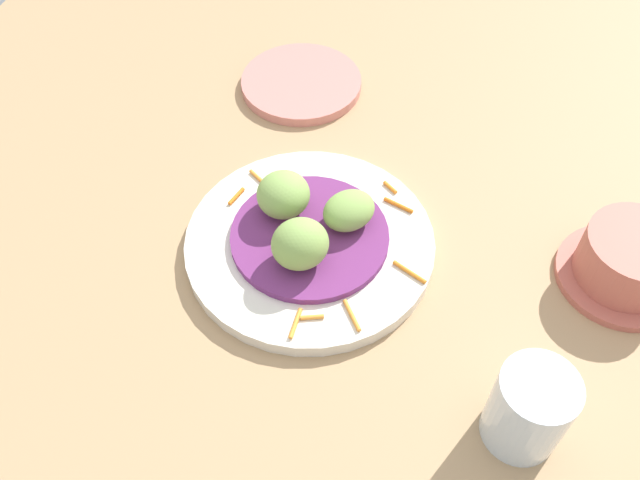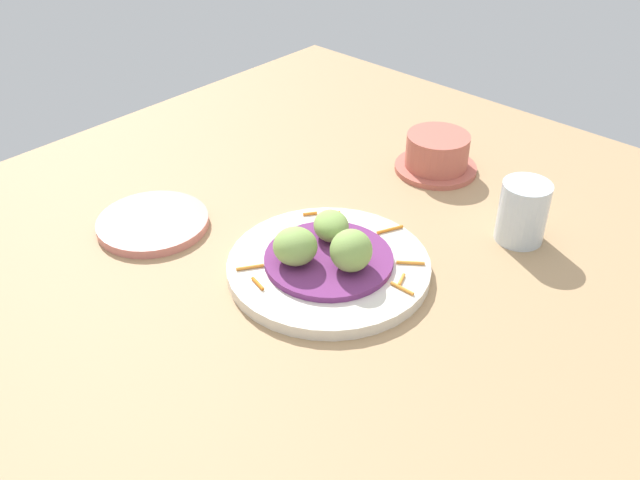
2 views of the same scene
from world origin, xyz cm
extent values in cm
cube|color=tan|center=(0.00, 0.00, 1.00)|extent=(110.00, 110.00, 2.00)
cylinder|color=silver|center=(-0.48, -1.67, 2.75)|extent=(24.18, 24.18, 1.49)
cylinder|color=#702D6B|center=(-0.48, -1.67, 3.88)|extent=(15.29, 15.29, 0.78)
cylinder|color=orange|center=(-5.88, -8.87, 3.69)|extent=(2.12, 2.95, 0.40)
cylinder|color=orange|center=(-2.99, -10.37, 3.69)|extent=(2.44, 0.99, 0.40)
cylinder|color=orange|center=(1.30, 8.41, 3.69)|extent=(1.83, 3.47, 0.40)
cylinder|color=orange|center=(7.38, 4.51, 3.69)|extent=(2.89, 2.37, 0.40)
cylinder|color=orange|center=(-8.65, 4.29, 3.69)|extent=(1.40, 1.72, 0.40)
cylinder|color=orange|center=(8.57, 1.21, 3.69)|extent=(1.13, 2.08, 0.40)
cylinder|color=orange|center=(-6.51, 5.63, 3.69)|extent=(1.32, 3.22, 0.40)
cylinder|color=orange|center=(9.59, -0.31, 3.69)|extent=(3.07, 0.46, 0.40)
ellipsoid|color=#84A851|center=(3.25, -1.53, 6.66)|extent=(7.05, 7.14, 4.77)
ellipsoid|color=#84A851|center=(-2.48, 1.50, 5.94)|extent=(6.77, 6.62, 3.34)
ellipsoid|color=#84A851|center=(-2.23, -4.98, 6.41)|extent=(6.25, 6.20, 4.28)
cylinder|color=tan|center=(-23.40, -9.97, 2.59)|extent=(14.47, 14.47, 1.17)
cylinder|color=#B75B4C|center=(-4.94, 27.50, 2.40)|extent=(12.09, 12.09, 0.80)
cylinder|color=#B75B4C|center=(-4.94, 27.50, 5.26)|extent=(9.17, 9.17, 4.93)
cylinder|color=silver|center=(13.09, 19.93, 6.00)|extent=(6.11, 6.11, 7.99)
camera|label=1|loc=(38.79, 10.96, 54.27)|focal=37.91mm
camera|label=2|loc=(44.36, -51.45, 53.16)|focal=39.45mm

